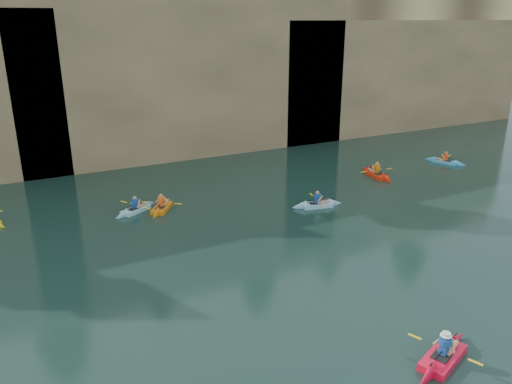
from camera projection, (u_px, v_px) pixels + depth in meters
name	position (u px, v px, depth m)	size (l,w,h in m)	color
ground	(377.00, 311.00, 17.33)	(160.00, 160.00, 0.00)	black
cliff	(140.00, 65.00, 40.53)	(70.00, 16.00, 12.00)	tan
cliff_slab_center	(195.00, 76.00, 35.28)	(24.00, 2.40, 11.40)	#987E5C
cliff_slab_east	(408.00, 74.00, 44.17)	(26.00, 2.40, 9.84)	#987E5C
sea_cave_center	(117.00, 144.00, 33.50)	(3.50, 1.00, 3.20)	black
sea_cave_east	(295.00, 117.00, 39.33)	(5.00, 1.00, 4.50)	black
main_kayaker	(443.00, 356.00, 14.72)	(3.32, 2.11, 1.21)	red
kayaker_orange	(162.00, 207.00, 26.38)	(2.24, 2.78, 1.11)	orange
kayaker_ltblue_near	(317.00, 204.00, 26.80)	(2.93, 2.20, 1.12)	#89BBE6
kayaker_red_far	(376.00, 174.00, 31.95)	(2.37, 3.32, 1.20)	red
kayaker_ltblue_mid	(136.00, 209.00, 26.14)	(2.75, 1.96, 1.06)	#82C6DA
kayaker_blue_east	(445.00, 161.00, 34.86)	(1.94, 2.94, 1.04)	#3DA0D2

